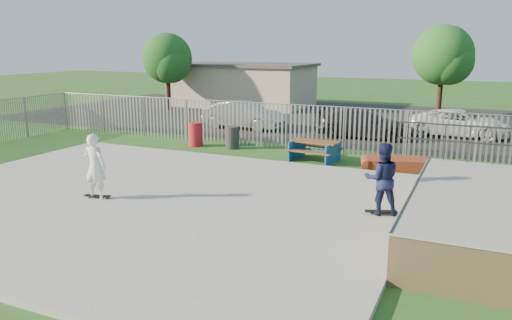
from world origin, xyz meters
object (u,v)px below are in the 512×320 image
at_px(tree_left, 167,58).
at_px(car_silver, 243,115).
at_px(funbox, 398,164).
at_px(car_dark, 363,123).
at_px(tree_mid, 443,55).
at_px(trash_bin_red, 196,134).
at_px(car_white, 460,123).
at_px(trash_bin_grey, 232,137).
at_px(skater_white, 95,166).
at_px(picnic_table, 315,151).
at_px(skater_navy, 382,179).

bearing_deg(tree_left, car_silver, -31.66).
relative_size(funbox, car_silver, 0.53).
height_order(car_dark, tree_mid, tree_mid).
bearing_deg(trash_bin_red, car_white, 34.91).
relative_size(funbox, trash_bin_grey, 2.44).
distance_m(car_silver, car_white, 11.29).
distance_m(car_white, skater_white, 18.57).
bearing_deg(picnic_table, car_silver, 142.59).
bearing_deg(trash_bin_grey, skater_navy, -40.52).
bearing_deg(skater_navy, car_silver, -71.09).
relative_size(picnic_table, tree_left, 0.38).
relative_size(funbox, car_dark, 0.49).
relative_size(trash_bin_red, tree_mid, 0.19).
bearing_deg(trash_bin_grey, trash_bin_red, -173.70).
height_order(trash_bin_red, car_dark, car_dark).
relative_size(trash_bin_grey, tree_mid, 0.17).
height_order(trash_bin_red, tree_left, tree_left).
xyz_separation_m(funbox, car_white, (1.72, 8.43, 0.47)).
xyz_separation_m(car_silver, car_dark, (6.66, -0.04, -0.04)).
height_order(trash_bin_grey, car_dark, car_dark).
relative_size(car_dark, car_white, 1.01).
bearing_deg(trash_bin_grey, skater_white, -89.82).
height_order(funbox, trash_bin_grey, trash_bin_grey).
relative_size(car_white, skater_navy, 2.53).
bearing_deg(funbox, tree_left, 132.42).
height_order(funbox, skater_navy, skater_navy).
bearing_deg(skater_navy, picnic_table, -78.40).
bearing_deg(picnic_table, skater_white, -110.31).
bearing_deg(skater_white, car_silver, -85.76).
xyz_separation_m(funbox, tree_mid, (0.10, 15.54, 3.70)).
relative_size(tree_left, skater_navy, 2.82).
relative_size(trash_bin_red, car_dark, 0.22).
distance_m(trash_bin_red, trash_bin_grey, 1.80).
relative_size(car_dark, skater_white, 2.57).
relative_size(car_silver, tree_left, 0.85).
distance_m(picnic_table, trash_bin_red, 5.94).
relative_size(car_white, tree_mid, 0.83).
bearing_deg(skater_navy, tree_left, -63.73).
relative_size(trash_bin_red, tree_left, 0.20).
bearing_deg(skater_navy, tree_mid, -109.77).
relative_size(tree_left, tree_mid, 0.93).
distance_m(trash_bin_red, car_white, 13.32).
bearing_deg(trash_bin_red, tree_mid, 57.72).
relative_size(car_silver, skater_navy, 2.38).
relative_size(car_white, tree_left, 0.90).
xyz_separation_m(funbox, skater_navy, (0.45, -5.72, 0.89)).
bearing_deg(skater_navy, car_dark, -95.86).
xyz_separation_m(car_dark, tree_mid, (2.77, 9.49, 3.18)).
bearing_deg(funbox, tree_mid, 74.51).
relative_size(trash_bin_red, skater_navy, 0.57).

